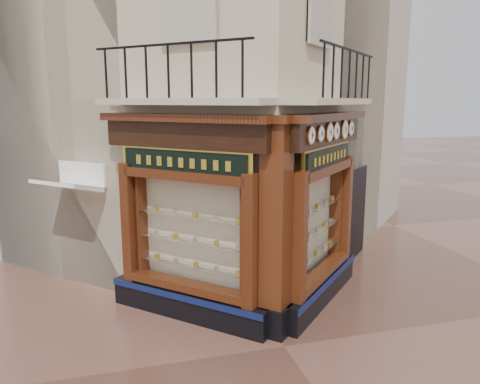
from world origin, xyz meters
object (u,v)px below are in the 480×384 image
object	(u,v)px
corner_pilaster	(276,231)
signboard_right	(328,157)
clock_e	(344,129)
signboard_left	(183,162)
clock_c	(329,132)
clock_a	(311,135)
clock_b	(320,134)
clock_f	(351,128)
clock_d	(336,131)
awning	(74,292)

from	to	relation	value
corner_pilaster	signboard_right	size ratio (longest dim) A/B	2.10
clock_e	signboard_left	bearing A→B (deg)	141.54
clock_c	signboard_left	size ratio (longest dim) A/B	0.18
clock_a	signboard_right	size ratio (longest dim) A/B	0.17
corner_pilaster	signboard_left	world-z (taller)	corner_pilaster
clock_a	clock_e	bearing A→B (deg)	0.00
signboard_right	clock_c	bearing A→B (deg)	-159.98
clock_b	clock_f	bearing A→B (deg)	0.00
clock_b	signboard_right	size ratio (longest dim) A/B	0.16
clock_b	clock_e	xyz separation A→B (m)	(1.05, 1.05, 0.00)
clock_b	clock_f	xyz separation A→B (m)	(1.37, 1.37, -0.00)
clock_e	signboard_right	xyz separation A→B (m)	(-0.56, -0.40, -0.52)
clock_b	signboard_right	world-z (taller)	clock_b
clock_c	signboard_left	world-z (taller)	clock_c
clock_d	signboard_left	world-z (taller)	clock_d
clock_a	clock_d	bearing A→B (deg)	0.00
clock_f	signboard_left	xyz separation A→B (m)	(-3.80, -0.72, -0.52)
awning	corner_pilaster	bearing A→B (deg)	-173.93
clock_c	clock_b	bearing A→B (deg)	-180.00
clock_a	clock_d	size ratio (longest dim) A/B	0.92
clock_c	signboard_left	bearing A→B (deg)	129.00
clock_b	clock_e	world-z (taller)	clock_e
clock_b	clock_e	distance (m)	1.48
clock_b	signboard_left	size ratio (longest dim) A/B	0.15
clock_c	clock_f	xyz separation A→B (m)	(1.01, 1.01, -0.00)
corner_pilaster	signboard_right	distance (m)	2.12
clock_c	clock_d	size ratio (longest dim) A/B	1.06
signboard_right	clock_e	bearing A→B (deg)	-9.31
clock_c	clock_e	bearing A→B (deg)	0.00
clock_d	signboard_right	bearing A→B (deg)	131.98
clock_a	clock_b	xyz separation A→B (m)	(0.34, 0.34, 0.00)
clock_c	clock_e	world-z (taller)	clock_e
clock_c	clock_f	bearing A→B (deg)	0.00
clock_b	signboard_right	bearing A→B (deg)	7.79
clock_b	signboard_left	distance (m)	2.57
clock_a	clock_f	size ratio (longest dim) A/B	0.98
clock_a	signboard_right	distance (m)	1.40
clock_f	signboard_right	bearing A→B (deg)	174.41
clock_e	signboard_left	world-z (taller)	clock_e
clock_d	signboard_right	distance (m)	0.54
corner_pilaster	clock_d	size ratio (longest dim) A/B	11.28
signboard_left	clock_e	bearing A→B (deg)	-128.46
clock_d	clock_f	distance (m)	1.03
corner_pilaster	clock_e	xyz separation A→B (m)	(2.02, 1.41, 1.67)
clock_a	awning	bearing A→B (deg)	100.59
clock_b	awning	xyz separation A→B (m)	(-4.65, 2.61, -3.62)
clock_c	clock_f	size ratio (longest dim) A/B	1.13
clock_f	signboard_left	bearing A→B (deg)	145.73
corner_pilaster	clock_a	size ratio (longest dim) A/B	12.25
clock_b	clock_d	distance (m)	0.91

